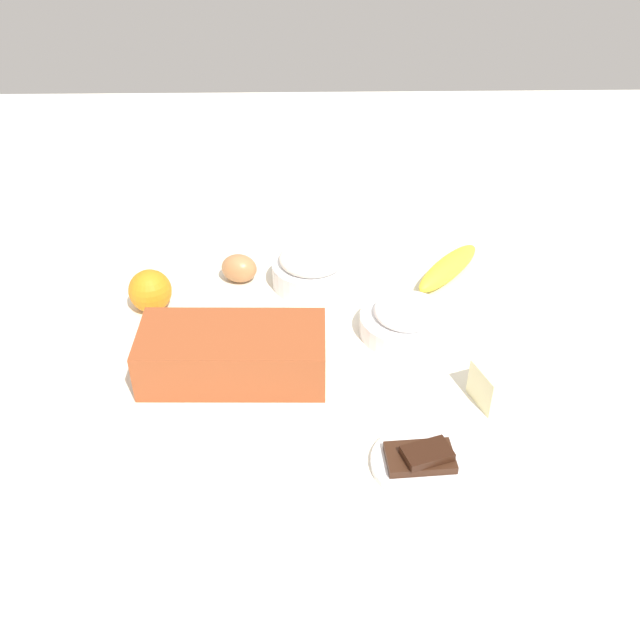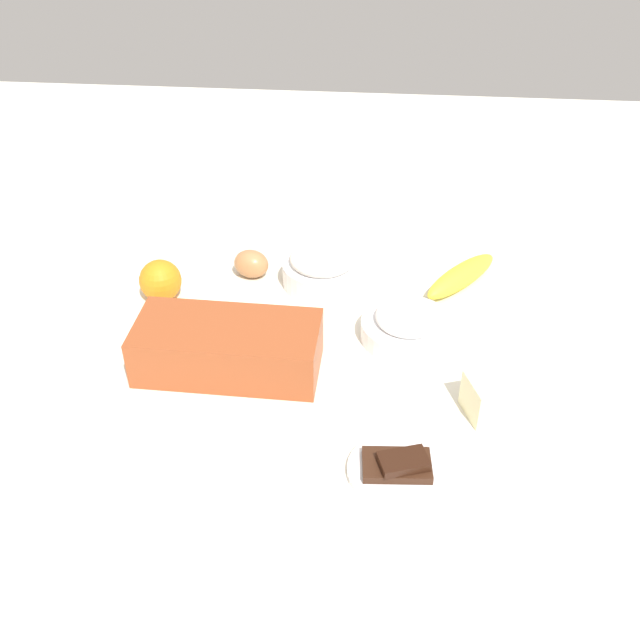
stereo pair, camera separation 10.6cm
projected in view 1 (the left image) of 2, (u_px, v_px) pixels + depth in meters
name	position (u px, v px, depth m)	size (l,w,h in m)	color
ground_plane	(320.00, 344.00, 1.20)	(2.40, 2.40, 0.02)	silver
loaf_pan	(233.00, 353.00, 1.10)	(0.28, 0.14, 0.08)	#9E4723
flour_bowl	(312.00, 268.00, 1.31)	(0.14, 0.14, 0.08)	white
sugar_bowl	(406.00, 319.00, 1.19)	(0.15, 0.15, 0.06)	white
banana	(448.00, 268.00, 1.33)	(0.19, 0.04, 0.04)	yellow
orange_fruit	(150.00, 291.00, 1.24)	(0.07, 0.07, 0.07)	orange
butter_block	(506.00, 382.00, 1.06)	(0.09, 0.06, 0.06)	#F4EDB2
egg_near_butter	(239.00, 268.00, 1.32)	(0.05, 0.05, 0.07)	#B47A4A
chocolate_plate	(420.00, 461.00, 0.97)	(0.13, 0.13, 0.03)	white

